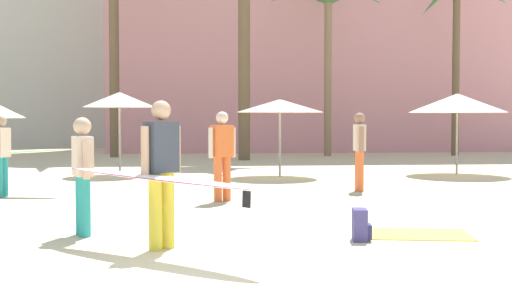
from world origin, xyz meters
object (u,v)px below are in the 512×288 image
cafe_umbrella_2 (119,100)px  person_mid_left (83,171)px  cafe_umbrella_3 (457,103)px  beach_towel (414,234)px  person_near_left (3,152)px  person_far_left (161,172)px  person_mid_center (222,152)px  cafe_umbrella_1 (280,106)px  backpack (361,225)px  person_near_right (359,148)px

cafe_umbrella_2 → person_mid_left: bearing=-85.9°
cafe_umbrella_3 → person_mid_left: cafe_umbrella_3 is taller
beach_towel → person_mid_left: bearing=175.9°
person_near_left → person_mid_left: 5.28m
person_far_left → person_mid_center: 4.72m
cafe_umbrella_2 → person_mid_center: 6.82m
cafe_umbrella_3 → person_far_left: size_ratio=1.06×
cafe_umbrella_1 → person_mid_center: bearing=-108.8°
backpack → person_far_left: person_far_left is taller
cafe_umbrella_3 → backpack: size_ratio=6.63×
person_mid_center → backpack: bearing=172.1°
backpack → person_mid_center: person_mid_center is taller
cafe_umbrella_1 → person_near_right: 4.07m
beach_towel → person_near_right: bearing=83.9°
beach_towel → person_mid_left: size_ratio=0.93×
person_near_left → person_far_left: bearing=-45.9°
cafe_umbrella_3 → person_mid_center: (-6.92, -5.43, -1.09)m
backpack → person_mid_center: (-1.67, 4.19, 0.75)m
person_near_right → person_mid_left: bearing=48.4°
cafe_umbrella_1 → backpack: (-0.11, -9.41, -1.75)m
cafe_umbrella_1 → cafe_umbrella_2: (-4.49, 0.92, 0.18)m
person_far_left → person_mid_center: bearing=-55.1°
person_near_left → person_near_right: 7.55m
beach_towel → person_far_left: (-3.41, -0.81, 0.95)m
cafe_umbrella_1 → person_far_left: 10.26m
beach_towel → person_near_left: person_near_left is taller
beach_towel → person_near_right: (0.57, 5.32, 0.94)m
cafe_umbrella_2 → backpack: (4.38, -10.33, -1.93)m
backpack → person_near_right: 5.90m
cafe_umbrella_3 → person_mid_left: (-8.94, -8.93, -1.16)m
cafe_umbrella_1 → person_mid_center: size_ratio=1.39×
person_near_left → cafe_umbrella_2: bearing=83.1°
cafe_umbrella_2 → person_near_right: (5.79, -4.65, -1.19)m
cafe_umbrella_2 → cafe_umbrella_3: (9.63, -0.71, -0.09)m
beach_towel → person_near_right: 5.44m
person_near_right → cafe_umbrella_3: bearing=-130.3°
cafe_umbrella_1 → backpack: size_ratio=5.77×
person_near_right → person_mid_center: 3.42m
person_mid_center → person_mid_left: bearing=120.4°
person_mid_left → person_near_right: size_ratio=0.93×
person_near_left → person_mid_left: (2.45, -4.68, -0.02)m
person_mid_left → backpack: bearing=-32.4°
person_near_right → cafe_umbrella_1: bearing=-66.7°
person_far_left → person_near_left: 6.83m
cafe_umbrella_2 → person_far_left: 11.00m
cafe_umbrella_1 → person_near_right: cafe_umbrella_1 is taller
person_near_left → person_mid_center: 4.62m
cafe_umbrella_1 → cafe_umbrella_2: cafe_umbrella_2 is taller
person_mid_left → person_mid_center: bearing=38.2°
cafe_umbrella_1 → person_mid_left: bearing=-113.5°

